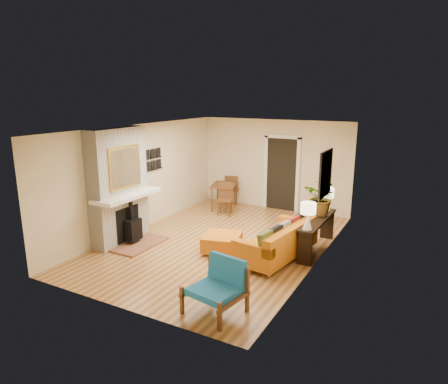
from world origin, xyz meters
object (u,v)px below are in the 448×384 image
at_px(blue_chair, 219,283).
at_px(sofa, 281,242).
at_px(dining_table, 226,189).
at_px(lamp_near, 308,213).
at_px(ottoman, 222,242).
at_px(console_table, 317,225).
at_px(houseplant, 322,197).
at_px(lamp_far, 327,196).

bearing_deg(blue_chair, sofa, 87.27).
xyz_separation_m(dining_table, lamp_near, (3.25, -2.67, 0.47)).
bearing_deg(ottoman, console_table, 30.43).
height_order(ottoman, houseplant, houseplant).
relative_size(sofa, dining_table, 1.28).
relative_size(ottoman, houseplant, 1.15).
bearing_deg(lamp_near, blue_chair, -105.55).
distance_m(ottoman, dining_table, 3.32).
bearing_deg(dining_table, lamp_far, -20.84).
xyz_separation_m(dining_table, lamp_far, (3.25, -1.24, 0.47)).
height_order(dining_table, houseplant, houseplant).
bearing_deg(console_table, lamp_far, 90.00).
relative_size(dining_table, console_table, 0.92).
xyz_separation_m(console_table, houseplant, (-0.01, 0.29, 0.55)).
bearing_deg(console_table, lamp_near, -90.00).
relative_size(console_table, lamp_near, 3.43).
relative_size(blue_chair, lamp_far, 1.70).
distance_m(lamp_far, houseplant, 0.39).
distance_m(sofa, ottoman, 1.26).
xyz_separation_m(sofa, blue_chair, (-0.11, -2.38, 0.09)).
bearing_deg(lamp_far, lamp_near, -90.00).
bearing_deg(sofa, houseplant, 62.69).
bearing_deg(dining_table, sofa, -44.51).
relative_size(sofa, lamp_far, 4.03).
relative_size(dining_table, lamp_far, 3.16).
xyz_separation_m(blue_chair, console_table, (0.66, 3.13, 0.13)).
bearing_deg(blue_chair, houseplant, 79.24).
bearing_deg(dining_table, lamp_near, -39.39).
relative_size(console_table, houseplant, 2.28).
bearing_deg(ottoman, blue_chair, -62.12).
bearing_deg(sofa, ottoman, -166.78).
xyz_separation_m(sofa, ottoman, (-1.22, -0.29, -0.14)).
distance_m(blue_chair, console_table, 3.20).
bearing_deg(console_table, dining_table, 149.56).
distance_m(ottoman, console_table, 2.08).
distance_m(dining_table, console_table, 3.77).
height_order(dining_table, lamp_near, lamp_near).
distance_m(lamp_near, lamp_far, 1.43).
xyz_separation_m(dining_table, houseplant, (3.24, -1.62, 0.54)).
height_order(sofa, lamp_far, lamp_far).
xyz_separation_m(lamp_near, lamp_far, (0.00, 1.43, 0.00)).
relative_size(sofa, console_table, 1.18).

